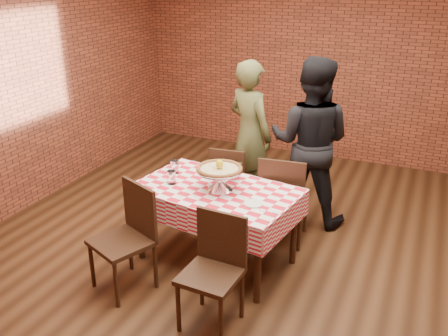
{
  "coord_description": "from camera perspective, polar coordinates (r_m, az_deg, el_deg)",
  "views": [
    {
      "loc": [
        1.44,
        -3.85,
        2.62
      ],
      "look_at": [
        -0.21,
        -0.1,
        0.93
      ],
      "focal_mm": 39.13,
      "sensor_mm": 36.0,
      "label": 1
    }
  ],
  "objects": [
    {
      "name": "back_wall",
      "position": [
        7.1,
        12.04,
        12.47
      ],
      "size": [
        5.5,
        0.0,
        5.5
      ],
      "primitive_type": "plane",
      "rotation": [
        1.57,
        0.0,
        0.0
      ],
      "color": "brown",
      "rests_on": "ground"
    },
    {
      "name": "diner_black",
      "position": [
        5.24,
        10.0,
        2.98
      ],
      "size": [
        0.9,
        0.71,
        1.81
      ],
      "primitive_type": "imported",
      "rotation": [
        0.0,
        0.0,
        3.18
      ],
      "color": "black",
      "rests_on": "ground"
    },
    {
      "name": "chair_far_right",
      "position": [
        4.97,
        7.05,
        -3.37
      ],
      "size": [
        0.51,
        0.51,
        0.94
      ],
      "primitive_type": null,
      "rotation": [
        0.0,
        0.0,
        3.25
      ],
      "color": "#372215",
      "rests_on": "ground"
    },
    {
      "name": "chair_near_right",
      "position": [
        3.79,
        -1.6,
        -12.46
      ],
      "size": [
        0.45,
        0.45,
        0.9
      ],
      "primitive_type": null,
      "rotation": [
        0.0,
        0.0,
        -0.05
      ],
      "color": "#372215",
      "rests_on": "ground"
    },
    {
      "name": "condiment_caddy",
      "position": [
        4.6,
        1.3,
        -0.39
      ],
      "size": [
        0.12,
        0.11,
        0.16
      ],
      "primitive_type": "cube",
      "rotation": [
        0.0,
        0.0,
        0.16
      ],
      "color": "silver",
      "rests_on": "tablecloth"
    },
    {
      "name": "lemon",
      "position": [
        4.32,
        -0.54,
        0.46
      ],
      "size": [
        0.09,
        0.09,
        0.09
      ],
      "primitive_type": "ellipsoid",
      "rotation": [
        0.0,
        0.0,
        -0.56
      ],
      "color": "yellow",
      "rests_on": "pizza"
    },
    {
      "name": "sweetener_packet_b",
      "position": [
        4.03,
        6.03,
        -5.14
      ],
      "size": [
        0.06,
        0.05,
        0.0
      ],
      "primitive_type": "cube",
      "rotation": [
        0.0,
        0.0,
        -0.38
      ],
      "color": "white",
      "rests_on": "tablecloth"
    },
    {
      "name": "chair_near_left",
      "position": [
        4.28,
        -11.91,
        -8.3
      ],
      "size": [
        0.59,
        0.59,
        0.93
      ],
      "primitive_type": null,
      "rotation": [
        0.0,
        0.0,
        -0.4
      ],
      "color": "#372215",
      "rests_on": "ground"
    },
    {
      "name": "diner_olive",
      "position": [
        5.58,
        3.04,
        3.95
      ],
      "size": [
        0.74,
        0.64,
        1.71
      ],
      "primitive_type": "imported",
      "rotation": [
        0.0,
        0.0,
        2.69
      ],
      "color": "#4E512B",
      "rests_on": "ground"
    },
    {
      "name": "sweetener_packet_a",
      "position": [
        4.05,
        4.56,
        -4.95
      ],
      "size": [
        0.06,
        0.04,
        0.0
      ],
      "primitive_type": "cube",
      "rotation": [
        0.0,
        0.0,
        -0.22
      ],
      "color": "white",
      "rests_on": "tablecloth"
    },
    {
      "name": "water_glass_left",
      "position": [
        4.53,
        -6.15,
        -1.09
      ],
      "size": [
        0.09,
        0.09,
        0.13
      ],
      "primitive_type": "cylinder",
      "rotation": [
        0.0,
        0.0,
        -0.15
      ],
      "color": "white",
      "rests_on": "tablecloth"
    },
    {
      "name": "pizza_stand",
      "position": [
        4.38,
        -0.53,
        -1.37
      ],
      "size": [
        0.59,
        0.59,
        0.19
      ],
      "primitive_type": null,
      "rotation": [
        0.0,
        0.0,
        -0.56
      ],
      "color": "silver",
      "rests_on": "tablecloth"
    },
    {
      "name": "side_plate",
      "position": [
        4.15,
        3.45,
        -4.18
      ],
      "size": [
        0.19,
        0.19,
        0.01
      ],
      "primitive_type": "cylinder",
      "rotation": [
        0.0,
        0.0,
        -0.15
      ],
      "color": "white",
      "rests_on": "tablecloth"
    },
    {
      "name": "water_glass_right",
      "position": [
        4.77,
        -5.78,
        0.16
      ],
      "size": [
        0.09,
        0.09,
        0.13
      ],
      "primitive_type": "cylinder",
      "rotation": [
        0.0,
        0.0,
        -0.15
      ],
      "color": "white",
      "rests_on": "tablecloth"
    },
    {
      "name": "table",
      "position": [
        4.6,
        -0.91,
        -6.74
      ],
      "size": [
        1.55,
        1.07,
        0.75
      ],
      "primitive_type": "cube",
      "rotation": [
        0.0,
        0.0,
        -0.15
      ],
      "color": "#372215",
      "rests_on": "ground"
    },
    {
      "name": "tablecloth",
      "position": [
        4.48,
        -0.93,
        -3.84
      ],
      "size": [
        1.59,
        1.11,
        0.25
      ],
      "primitive_type": null,
      "rotation": [
        0.0,
        0.0,
        -0.15
      ],
      "color": "red",
      "rests_on": "table"
    },
    {
      "name": "ground",
      "position": [
        4.88,
        2.8,
        -10.08
      ],
      "size": [
        6.0,
        6.0,
        0.0
      ],
      "primitive_type": "plane",
      "color": "black",
      "rests_on": "ground"
    },
    {
      "name": "chair_far_left",
      "position": [
        5.37,
        0.86,
        -1.61
      ],
      "size": [
        0.42,
        0.42,
        0.86
      ],
      "primitive_type": null,
      "rotation": [
        0.0,
        0.0,
        3.24
      ],
      "color": "#372215",
      "rests_on": "ground"
    },
    {
      "name": "pizza",
      "position": [
        4.34,
        -0.53,
        -0.14
      ],
      "size": [
        0.57,
        0.57,
        0.03
      ],
      "primitive_type": "cylinder",
      "rotation": [
        0.0,
        0.0,
        -0.56
      ],
      "color": "#CBBA8C",
      "rests_on": "pizza_stand"
    }
  ]
}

